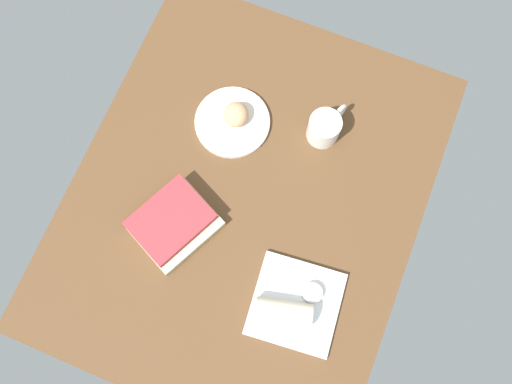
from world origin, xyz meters
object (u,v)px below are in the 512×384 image
Objects in this scene: scone_pastry at (236,115)px; coffee_mug at (325,127)px; book_stack at (174,224)px; square_plate at (296,304)px; sauce_cup at (312,293)px; breakfast_wrap at (283,312)px; round_plate at (232,122)px.

scone_pastry is 0.56× the size of coffee_mug.
scone_pastry reaches higher than book_stack.
coffee_mug reaches higher than square_plate.
sauce_cup is 0.39× the size of coffee_mug.
scone_pastry is 0.52× the size of breakfast_wrap.
sauce_cup is 43.37cm from coffee_mug.
round_plate is 3.54cm from scone_pastry.
coffee_mug is (6.59, -24.05, 3.75)cm from round_plate.
book_stack is (10.00, 34.00, -1.72)cm from breakfast_wrap.
scone_pastry is 24.01cm from coffee_mug.
scone_pastry is 52.00cm from square_plate.
breakfast_wrap is (-7.09, 5.00, 1.78)cm from sauce_cup.
coffee_mug is at bearing -74.68° from round_plate.
coffee_mug reaches higher than round_plate.
breakfast_wrap is 35.48cm from book_stack.
square_plate is (-40.15, -32.90, -3.15)cm from scone_pastry.
round_plate is at bearing 46.08° from sauce_cup.
scone_pastry reaches higher than sauce_cup.
round_plate is at bearing -157.43° from breakfast_wrap.
sauce_cup is (-36.21, -35.68, -1.26)cm from scone_pastry.
square_plate reaches higher than round_plate.
breakfast_wrap is 1.07× the size of coffee_mug.
book_stack is at bearing 145.34° from coffee_mug.
scone_pastry is 0.33× the size of square_plate.
round_plate is 0.96× the size of square_plate.
square_plate is 46.63cm from coffee_mug.
coffee_mug reaches higher than breakfast_wrap.
breakfast_wrap reaches higher than sauce_cup.
breakfast_wrap is at bearing -106.38° from book_stack.
square_plate is at bearing 130.72° from breakfast_wrap.
coffee_mug reaches higher than scone_pastry.
breakfast_wrap reaches higher than book_stack.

